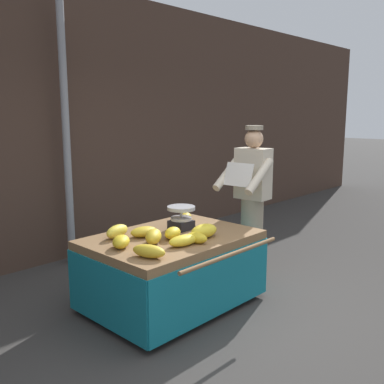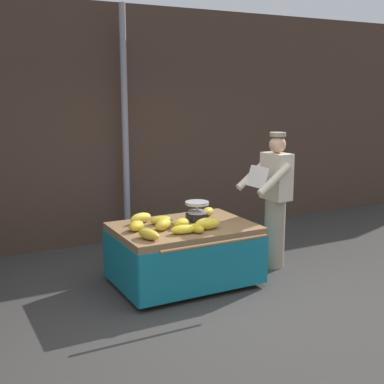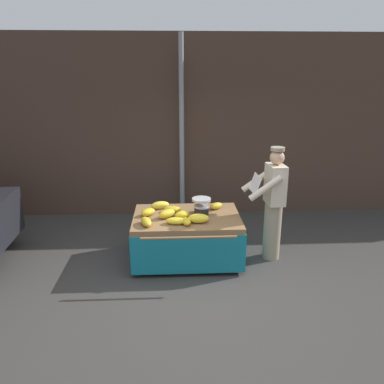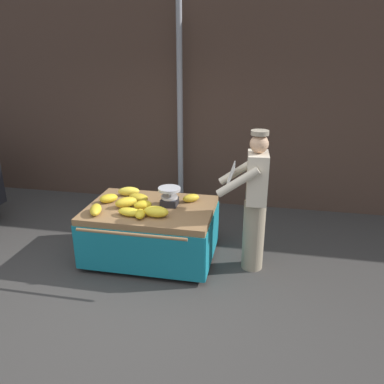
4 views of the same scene
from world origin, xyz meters
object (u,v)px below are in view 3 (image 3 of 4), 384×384
(weighing_scale, at_px, (201,206))
(banana_bunch_6, at_px, (173,209))
(banana_bunch_8, at_px, (216,206))
(banana_cart, at_px, (187,228))
(banana_bunch_9, at_px, (146,222))
(banana_bunch_2, at_px, (198,218))
(vendor_person, at_px, (273,203))
(banana_bunch_0, at_px, (182,215))
(banana_bunch_4, at_px, (167,214))
(street_pole, at_px, (182,131))
(banana_bunch_7, at_px, (186,221))
(banana_bunch_3, at_px, (176,221))
(banana_bunch_1, at_px, (160,205))
(banana_bunch_5, at_px, (148,212))

(weighing_scale, distance_m, banana_bunch_6, 0.44)
(banana_bunch_8, bearing_deg, banana_cart, -149.93)
(weighing_scale, xyz_separation_m, banana_bunch_9, (-0.80, -0.43, -0.07))
(banana_bunch_2, xyz_separation_m, vendor_person, (1.12, 0.27, 0.11))
(weighing_scale, xyz_separation_m, banana_bunch_2, (-0.07, -0.37, -0.05))
(banana_bunch_0, bearing_deg, banana_bunch_9, -153.99)
(banana_cart, distance_m, vendor_person, 1.32)
(banana_bunch_4, height_order, banana_bunch_9, banana_bunch_4)
(banana_bunch_4, bearing_deg, banana_bunch_0, -4.76)
(banana_bunch_9, bearing_deg, street_pole, 75.35)
(banana_cart, distance_m, banana_bunch_0, 0.27)
(banana_cart, height_order, banana_bunch_7, banana_bunch_7)
(street_pole, bearing_deg, banana_bunch_2, -85.08)
(banana_bunch_8, bearing_deg, banana_bunch_0, -146.60)
(banana_bunch_3, bearing_deg, banana_bunch_1, 111.18)
(vendor_person, bearing_deg, banana_bunch_1, 168.94)
(banana_cart, xyz_separation_m, banana_bunch_6, (-0.21, 0.16, 0.24))
(banana_bunch_3, bearing_deg, street_pole, 86.31)
(weighing_scale, bearing_deg, banana_bunch_3, -133.24)
(banana_bunch_4, relative_size, banana_bunch_8, 1.23)
(banana_bunch_0, height_order, banana_bunch_8, banana_bunch_0)
(banana_bunch_9, bearing_deg, banana_bunch_4, 43.03)
(banana_bunch_7, xyz_separation_m, banana_bunch_8, (0.48, 0.60, 0.00))
(banana_bunch_9, xyz_separation_m, vendor_person, (1.85, 0.32, 0.12))
(banana_bunch_5, bearing_deg, banana_bunch_1, 58.87)
(banana_bunch_5, height_order, banana_bunch_6, banana_bunch_5)
(banana_bunch_5, bearing_deg, banana_bunch_4, -21.27)
(banana_bunch_3, bearing_deg, banana_bunch_4, 119.21)
(banana_bunch_1, xyz_separation_m, banana_bunch_7, (0.38, -0.66, -0.01))
(banana_bunch_4, distance_m, vendor_person, 1.57)
(weighing_scale, bearing_deg, banana_bunch_0, -148.19)
(banana_bunch_2, bearing_deg, banana_bunch_6, 129.90)
(street_pole, distance_m, banana_bunch_8, 1.84)
(weighing_scale, bearing_deg, banana_bunch_2, -100.45)
(weighing_scale, height_order, banana_bunch_2, weighing_scale)
(banana_bunch_4, distance_m, banana_bunch_6, 0.24)
(banana_bunch_9, bearing_deg, banana_bunch_1, 75.01)
(banana_bunch_7, bearing_deg, banana_bunch_0, 101.30)
(banana_bunch_9, bearing_deg, banana_bunch_6, 53.45)
(banana_cart, distance_m, banana_bunch_2, 0.40)
(banana_bunch_5, bearing_deg, banana_bunch_0, -14.23)
(banana_bunch_8, bearing_deg, street_pole, 107.77)
(banana_bunch_7, bearing_deg, banana_bunch_1, 120.01)
(banana_bunch_1, xyz_separation_m, banana_bunch_2, (0.55, -0.59, 0.00))
(street_pole, xyz_separation_m, banana_bunch_5, (-0.55, -1.74, -0.93))
(banana_bunch_7, relative_size, banana_bunch_8, 0.93)
(street_pole, xyz_separation_m, banana_cart, (0.02, -1.78, -1.17))
(banana_bunch_2, height_order, banana_bunch_6, banana_bunch_2)
(banana_bunch_4, relative_size, banana_bunch_5, 1.18)
(weighing_scale, relative_size, banana_bunch_6, 1.05)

